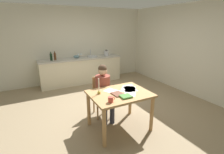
% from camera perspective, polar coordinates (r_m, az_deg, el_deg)
% --- Properties ---
extents(ground_plane, '(5.20, 5.20, 0.04)m').
position_cam_1_polar(ground_plane, '(4.29, -0.67, -10.74)').
color(ground_plane, '#937F60').
extents(wall_back, '(5.20, 0.12, 2.60)m').
position_cam_1_polar(wall_back, '(6.26, -11.72, 10.57)').
color(wall_back, beige).
rests_on(wall_back, ground).
extents(wall_right, '(0.12, 5.20, 2.60)m').
position_cam_1_polar(wall_right, '(5.52, 24.44, 8.53)').
color(wall_right, beige).
rests_on(wall_right, ground).
extents(kitchen_counter, '(2.84, 0.64, 0.90)m').
position_cam_1_polar(kitchen_counter, '(6.07, -10.29, 2.29)').
color(kitchen_counter, beige).
rests_on(kitchen_counter, ground).
extents(dining_table, '(1.13, 0.87, 0.76)m').
position_cam_1_polar(dining_table, '(3.27, 2.58, -7.31)').
color(dining_table, tan).
rests_on(dining_table, ground).
extents(chair_at_table, '(0.45, 0.45, 0.87)m').
position_cam_1_polar(chair_at_table, '(3.85, -3.47, -5.77)').
color(chair_at_table, tan).
rests_on(chair_at_table, ground).
extents(person_seated, '(0.37, 0.62, 1.19)m').
position_cam_1_polar(person_seated, '(3.64, -2.81, -3.91)').
color(person_seated, brown).
rests_on(person_seated, ground).
extents(coffee_mug, '(0.12, 0.09, 0.10)m').
position_cam_1_polar(coffee_mug, '(2.82, -0.42, -7.64)').
color(coffee_mug, '#D84C3F').
rests_on(coffee_mug, dining_table).
extents(candlestick, '(0.06, 0.06, 0.30)m').
position_cam_1_polar(candlestick, '(3.15, -4.45, -4.27)').
color(candlestick, gold).
rests_on(candlestick, dining_table).
extents(book_magazine, '(0.20, 0.18, 0.03)m').
position_cam_1_polar(book_magazine, '(3.03, 4.70, -6.58)').
color(book_magazine, '#4B833B').
rests_on(book_magazine, dining_table).
extents(book_cookery, '(0.20, 0.25, 0.02)m').
position_cam_1_polar(book_cookery, '(3.14, 1.93, -5.78)').
color(book_cookery, brown).
rests_on(book_cookery, dining_table).
extents(paper_letter, '(0.25, 0.33, 0.00)m').
position_cam_1_polar(paper_letter, '(3.41, 6.24, -4.08)').
color(paper_letter, white).
rests_on(paper_letter, dining_table).
extents(paper_bill, '(0.35, 0.36, 0.00)m').
position_cam_1_polar(paper_bill, '(3.21, 6.16, -5.48)').
color(paper_bill, white).
rests_on(paper_bill, dining_table).
extents(paper_envelope, '(0.35, 0.36, 0.00)m').
position_cam_1_polar(paper_envelope, '(3.43, 6.21, -3.96)').
color(paper_envelope, white).
rests_on(paper_envelope, dining_table).
extents(paper_receipt, '(0.32, 0.36, 0.00)m').
position_cam_1_polar(paper_receipt, '(3.30, 0.02, -4.77)').
color(paper_receipt, white).
rests_on(paper_receipt, dining_table).
extents(paper_notice, '(0.35, 0.36, 0.00)m').
position_cam_1_polar(paper_notice, '(3.39, 5.00, -4.16)').
color(paper_notice, white).
rests_on(paper_notice, dining_table).
extents(paper_flyer, '(0.28, 0.34, 0.00)m').
position_cam_1_polar(paper_flyer, '(3.51, 5.97, -3.45)').
color(paper_flyer, white).
rests_on(paper_flyer, dining_table).
extents(sink_unit, '(0.36, 0.36, 0.24)m').
position_cam_1_polar(sink_unit, '(6.11, -6.75, 7.06)').
color(sink_unit, '#B2B7BC').
rests_on(sink_unit, kitchen_counter).
extents(bottle_oil, '(0.08, 0.08, 0.28)m').
position_cam_1_polar(bottle_oil, '(5.73, -19.96, 6.44)').
color(bottle_oil, black).
rests_on(bottle_oil, kitchen_counter).
extents(bottle_vinegar, '(0.07, 0.07, 0.28)m').
position_cam_1_polar(bottle_vinegar, '(5.78, -18.78, 6.65)').
color(bottle_vinegar, '#593319').
rests_on(bottle_vinegar, kitchen_counter).
extents(mixing_bowl, '(0.21, 0.21, 0.09)m').
position_cam_1_polar(mixing_bowl, '(5.97, -11.97, 6.81)').
color(mixing_bowl, '#668C99').
rests_on(mixing_bowl, kitchen_counter).
extents(stovetop_kettle, '(0.18, 0.18, 0.22)m').
position_cam_1_polar(stovetop_kettle, '(6.31, -1.96, 8.19)').
color(stovetop_kettle, '#B7BABF').
rests_on(stovetop_kettle, kitchen_counter).
extents(wine_glass_near_sink, '(0.07, 0.07, 0.15)m').
position_cam_1_polar(wine_glass_near_sink, '(6.11, -10.49, 7.72)').
color(wine_glass_near_sink, silver).
rests_on(wine_glass_near_sink, kitchen_counter).
extents(wine_glass_by_kettle, '(0.07, 0.07, 0.15)m').
position_cam_1_polar(wine_glass_by_kettle, '(6.08, -11.39, 7.63)').
color(wine_glass_by_kettle, silver).
rests_on(wine_glass_by_kettle, kitchen_counter).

